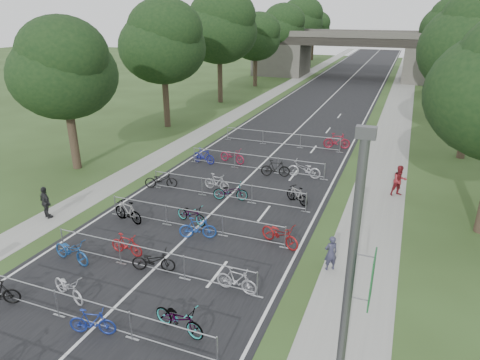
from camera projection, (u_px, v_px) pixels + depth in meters
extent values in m
cube|color=black|center=(334.00, 94.00, 54.63)|extent=(11.00, 140.00, 0.01)
cube|color=gray|center=(400.00, 98.00, 51.90)|extent=(3.00, 140.00, 0.01)
cube|color=gray|center=(278.00, 90.00, 57.18)|extent=(2.00, 140.00, 0.01)
cube|color=silver|center=(334.00, 94.00, 54.63)|extent=(0.12, 140.00, 0.00)
cube|color=#4D4A45|center=(282.00, 59.00, 70.58)|extent=(8.00, 8.00, 5.00)
cube|color=#4D4A45|center=(432.00, 65.00, 62.73)|extent=(8.00, 8.00, 5.00)
cube|color=black|center=(355.00, 41.00, 65.50)|extent=(30.00, 8.00, 1.20)
cube|color=#4D4A45|center=(352.00, 35.00, 61.85)|extent=(30.00, 0.40, 0.90)
cube|color=#4D4A45|center=(358.00, 33.00, 68.41)|extent=(30.00, 0.40, 0.90)
cylinder|color=#4C4C51|center=(344.00, 324.00, 8.86)|extent=(0.18, 0.18, 8.00)
cube|color=#4C4C51|center=(366.00, 133.00, 7.34)|extent=(0.35, 0.18, 0.22)
cube|color=#175126|center=(372.00, 280.00, 8.27)|extent=(0.03, 0.65, 1.10)
cylinder|color=#33261C|center=(73.00, 138.00, 28.41)|extent=(0.56, 0.56, 4.20)
ellipsoid|color=black|center=(64.00, 75.00, 26.88)|extent=(6.72, 6.72, 5.51)
sphere|color=black|center=(62.00, 54.00, 25.75)|extent=(5.38, 5.38, 5.38)
sphere|color=black|center=(65.00, 87.00, 27.80)|extent=(4.37, 4.37, 4.37)
cylinder|color=#33261C|center=(166.00, 101.00, 38.68)|extent=(0.56, 0.56, 4.72)
ellipsoid|color=black|center=(163.00, 48.00, 36.96)|extent=(7.56, 7.56, 6.20)
sphere|color=black|center=(165.00, 29.00, 35.76)|extent=(6.05, 6.05, 6.05)
sphere|color=black|center=(161.00, 58.00, 37.91)|extent=(4.91, 4.91, 4.91)
cylinder|color=#33261C|center=(467.00, 123.00, 30.25)|extent=(0.56, 0.56, 5.11)
sphere|color=black|center=(470.00, 65.00, 29.37)|extent=(5.31, 5.31, 5.31)
cylinder|color=#33261C|center=(220.00, 79.00, 48.94)|extent=(0.56, 0.56, 5.25)
ellipsoid|color=black|center=(219.00, 32.00, 47.03)|extent=(8.40, 8.40, 6.89)
sphere|color=black|center=(222.00, 16.00, 45.77)|extent=(6.72, 6.72, 6.72)
sphere|color=black|center=(217.00, 41.00, 48.02)|extent=(5.46, 5.46, 5.46)
cylinder|color=#33261C|center=(454.00, 101.00, 40.84)|extent=(0.56, 0.56, 3.85)
ellipsoid|color=black|center=(462.00, 60.00, 39.44)|extent=(6.16, 6.16, 5.05)
sphere|color=black|center=(472.00, 47.00, 38.35)|extent=(4.93, 4.93, 4.93)
sphere|color=black|center=(454.00, 68.00, 40.33)|extent=(4.00, 4.00, 4.00)
cylinder|color=#33261C|center=(255.00, 71.00, 59.50)|extent=(0.56, 0.56, 4.20)
ellipsoid|color=black|center=(256.00, 40.00, 57.97)|extent=(6.72, 6.72, 5.51)
sphere|color=black|center=(259.00, 30.00, 56.83)|extent=(5.38, 5.38, 5.38)
sphere|color=black|center=(253.00, 46.00, 58.88)|extent=(4.37, 4.37, 4.37)
cylinder|color=#33261C|center=(448.00, 80.00, 51.09)|extent=(0.56, 0.56, 4.48)
ellipsoid|color=black|center=(455.00, 41.00, 49.46)|extent=(7.17, 7.17, 5.88)
sphere|color=black|center=(463.00, 28.00, 48.29)|extent=(5.73, 5.73, 5.73)
sphere|color=black|center=(449.00, 49.00, 50.39)|extent=(4.66, 4.66, 4.66)
cylinder|color=#33261C|center=(280.00, 60.00, 69.76)|extent=(0.56, 0.56, 4.72)
ellipsoid|color=black|center=(281.00, 30.00, 68.04)|extent=(7.56, 7.56, 6.20)
sphere|color=black|center=(284.00, 20.00, 66.85)|extent=(6.05, 6.05, 6.05)
sphere|color=black|center=(279.00, 36.00, 69.00)|extent=(4.91, 4.91, 4.91)
cylinder|color=#33261C|center=(444.00, 66.00, 61.33)|extent=(0.56, 0.56, 5.11)
ellipsoid|color=black|center=(450.00, 29.00, 59.47)|extent=(8.18, 8.18, 6.70)
sphere|color=black|center=(458.00, 16.00, 58.23)|extent=(6.54, 6.54, 6.54)
sphere|color=black|center=(445.00, 36.00, 60.46)|extent=(5.31, 5.31, 5.31)
cylinder|color=#33261C|center=(298.00, 52.00, 80.03)|extent=(0.56, 0.56, 5.25)
ellipsoid|color=black|center=(300.00, 23.00, 78.12)|extent=(8.40, 8.40, 6.89)
sphere|color=black|center=(303.00, 13.00, 76.86)|extent=(6.72, 6.72, 6.72)
sphere|color=black|center=(297.00, 29.00, 79.11)|extent=(5.46, 5.46, 5.46)
cylinder|color=#33261C|center=(440.00, 61.00, 71.93)|extent=(0.56, 0.56, 3.85)
ellipsoid|color=black|center=(444.00, 38.00, 70.53)|extent=(6.16, 6.16, 5.05)
sphere|color=black|center=(450.00, 30.00, 69.44)|extent=(4.93, 4.93, 4.93)
sphere|color=black|center=(440.00, 42.00, 71.42)|extent=(4.00, 4.00, 4.00)
cylinder|color=#33261C|center=(312.00, 50.00, 90.59)|extent=(0.56, 0.56, 4.20)
ellipsoid|color=black|center=(314.00, 29.00, 89.06)|extent=(6.72, 6.72, 5.51)
sphere|color=black|center=(316.00, 22.00, 87.92)|extent=(5.38, 5.38, 5.38)
sphere|color=black|center=(311.00, 33.00, 89.97)|extent=(4.37, 4.37, 4.37)
cylinder|color=#33261C|center=(438.00, 53.00, 82.18)|extent=(0.56, 0.56, 4.48)
ellipsoid|color=black|center=(442.00, 29.00, 80.55)|extent=(7.17, 7.17, 5.88)
sphere|color=black|center=(447.00, 21.00, 79.38)|extent=(5.73, 5.73, 5.73)
sphere|color=black|center=(438.00, 34.00, 81.48)|extent=(4.66, 4.66, 4.66)
cylinder|color=#9B9EA3|center=(91.00, 302.00, 14.17)|extent=(9.20, 0.04, 0.04)
cylinder|color=#9B9EA3|center=(94.00, 323.00, 14.49)|extent=(9.20, 0.04, 0.04)
cylinder|color=#9B9EA3|center=(57.00, 303.00, 14.88)|extent=(0.05, 0.05, 1.10)
cube|color=#9B9EA3|center=(59.00, 316.00, 15.08)|extent=(0.50, 0.08, 0.03)
cylinder|color=#9B9EA3|center=(131.00, 326.00, 13.83)|extent=(0.05, 0.05, 1.10)
cube|color=#9B9EA3|center=(132.00, 339.00, 14.03)|extent=(0.50, 0.08, 0.03)
cylinder|color=#9B9EA3|center=(217.00, 351.00, 12.79)|extent=(0.05, 0.05, 1.10)
cylinder|color=#9B9EA3|center=(150.00, 249.00, 17.28)|extent=(9.20, 0.04, 0.04)
cylinder|color=#9B9EA3|center=(152.00, 267.00, 17.60)|extent=(9.20, 0.04, 0.04)
cylinder|color=#9B9EA3|center=(62.00, 239.00, 19.03)|extent=(0.05, 0.05, 1.10)
cube|color=#9B9EA3|center=(64.00, 250.00, 19.23)|extent=(0.50, 0.08, 0.03)
cylinder|color=#9B9EA3|center=(120.00, 252.00, 17.99)|extent=(0.05, 0.05, 1.10)
cube|color=#9B9EA3|center=(121.00, 263.00, 18.19)|extent=(0.50, 0.08, 0.03)
cylinder|color=#9B9EA3|center=(184.00, 267.00, 16.94)|extent=(0.05, 0.05, 1.10)
cube|color=#9B9EA3|center=(185.00, 279.00, 17.14)|extent=(0.50, 0.08, 0.03)
cylinder|color=#9B9EA3|center=(257.00, 284.00, 15.90)|extent=(0.05, 0.05, 1.10)
cube|color=#9B9EA3|center=(257.00, 296.00, 16.09)|extent=(0.50, 0.08, 0.03)
cylinder|color=#9B9EA3|center=(193.00, 211.00, 20.56)|extent=(9.20, 0.04, 0.04)
cylinder|color=#9B9EA3|center=(194.00, 227.00, 20.88)|extent=(9.20, 0.04, 0.04)
cylinder|color=#9B9EA3|center=(115.00, 205.00, 22.31)|extent=(0.05, 0.05, 1.10)
cube|color=#9B9EA3|center=(116.00, 215.00, 22.51)|extent=(0.50, 0.08, 0.03)
cylinder|color=#9B9EA3|center=(166.00, 215.00, 21.27)|extent=(0.05, 0.05, 1.10)
cube|color=#9B9EA3|center=(167.00, 225.00, 21.47)|extent=(0.50, 0.08, 0.03)
cylinder|color=#9B9EA3|center=(223.00, 226.00, 20.22)|extent=(0.05, 0.05, 1.10)
cube|color=#9B9EA3|center=(223.00, 236.00, 20.42)|extent=(0.50, 0.08, 0.03)
cylinder|color=#9B9EA3|center=(285.00, 237.00, 19.18)|extent=(0.05, 0.05, 1.10)
cube|color=#9B9EA3|center=(285.00, 248.00, 19.38)|extent=(0.50, 0.08, 0.03)
cylinder|color=#9B9EA3|center=(226.00, 182.00, 24.01)|extent=(9.20, 0.04, 0.04)
cylinder|color=#9B9EA3|center=(226.00, 196.00, 24.34)|extent=(9.20, 0.04, 0.04)
cylinder|color=#9B9EA3|center=(156.00, 179.00, 25.77)|extent=(0.05, 0.05, 1.10)
cube|color=#9B9EA3|center=(157.00, 187.00, 25.97)|extent=(0.50, 0.08, 0.03)
cylinder|color=#9B9EA3|center=(202.00, 186.00, 24.72)|extent=(0.05, 0.05, 1.10)
cube|color=#9B9EA3|center=(202.00, 195.00, 24.92)|extent=(0.50, 0.08, 0.03)
cylinder|color=#9B9EA3|center=(252.00, 194.00, 23.68)|extent=(0.05, 0.05, 1.10)
cube|color=#9B9EA3|center=(252.00, 203.00, 23.88)|extent=(0.50, 0.08, 0.03)
cylinder|color=#9B9EA3|center=(306.00, 203.00, 22.63)|extent=(0.05, 0.05, 1.10)
cube|color=#9B9EA3|center=(305.00, 212.00, 22.83)|extent=(0.50, 0.08, 0.03)
cylinder|color=#9B9EA3|center=(256.00, 156.00, 28.33)|extent=(9.20, 0.04, 0.04)
cylinder|color=#9B9EA3|center=(256.00, 168.00, 28.65)|extent=(9.20, 0.04, 0.04)
cylinder|color=#9B9EA3|center=(194.00, 155.00, 30.09)|extent=(0.05, 0.05, 1.10)
cube|color=#9B9EA3|center=(195.00, 162.00, 30.29)|extent=(0.50, 0.08, 0.03)
cylinder|color=#9B9EA3|center=(235.00, 160.00, 29.04)|extent=(0.05, 0.05, 1.10)
cube|color=#9B9EA3|center=(235.00, 167.00, 29.24)|extent=(0.50, 0.08, 0.03)
cylinder|color=#9B9EA3|center=(278.00, 166.00, 27.99)|extent=(0.05, 0.05, 1.10)
cube|color=#9B9EA3|center=(278.00, 173.00, 28.19)|extent=(0.50, 0.08, 0.03)
cylinder|color=#9B9EA3|center=(325.00, 172.00, 26.95)|extent=(0.05, 0.05, 1.10)
cube|color=#9B9EA3|center=(324.00, 179.00, 27.15)|extent=(0.50, 0.08, 0.03)
cylinder|color=#9B9EA3|center=(282.00, 133.00, 33.51)|extent=(9.20, 0.04, 0.04)
cylinder|color=#9B9EA3|center=(281.00, 144.00, 33.84)|extent=(9.20, 0.04, 0.04)
cylinder|color=#9B9EA3|center=(228.00, 133.00, 35.27)|extent=(0.05, 0.05, 1.10)
cube|color=#9B9EA3|center=(228.00, 140.00, 35.47)|extent=(0.50, 0.08, 0.03)
cylinder|color=#9B9EA3|center=(263.00, 137.00, 34.22)|extent=(0.05, 0.05, 1.10)
cube|color=#9B9EA3|center=(263.00, 144.00, 34.42)|extent=(0.50, 0.08, 0.03)
cylinder|color=#9B9EA3|center=(300.00, 141.00, 33.18)|extent=(0.05, 0.05, 1.10)
cube|color=#9B9EA3|center=(300.00, 148.00, 33.37)|extent=(0.50, 0.08, 0.03)
cylinder|color=#9B9EA3|center=(340.00, 145.00, 32.13)|extent=(0.05, 0.05, 1.10)
cube|color=#9B9EA3|center=(340.00, 152.00, 32.33)|extent=(0.50, 0.08, 0.03)
imported|color=#B5B6BE|center=(68.00, 288.00, 15.81)|extent=(1.97, 1.18, 0.98)
imported|color=navy|center=(92.00, 322.00, 14.08)|extent=(1.68, 0.87, 0.97)
imported|color=#9B9EA3|center=(179.00, 319.00, 14.17)|extent=(2.12, 1.08, 1.06)
imported|color=navy|center=(71.00, 251.00, 18.14)|extent=(2.12, 1.03, 1.07)
imported|color=maroon|center=(127.00, 245.00, 18.69)|extent=(1.68, 0.56, 0.99)
imported|color=black|center=(153.00, 261.00, 17.52)|extent=(1.94, 1.10, 0.97)
imported|color=#A4A4AB|center=(237.00, 280.00, 16.21)|extent=(1.73, 0.60, 1.02)
imported|color=#9B9EA3|center=(128.00, 212.00, 21.58)|extent=(1.98, 0.96, 1.15)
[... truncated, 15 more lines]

